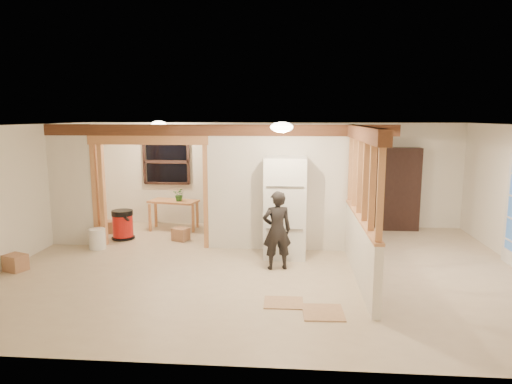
# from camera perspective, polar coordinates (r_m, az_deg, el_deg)

# --- Properties ---
(floor) EXTENTS (9.00, 6.50, 0.01)m
(floor) POSITION_cam_1_polar(r_m,az_deg,el_deg) (8.18, 1.02, -9.47)
(floor) COLOR beige
(floor) RESTS_ON ground
(ceiling) EXTENTS (9.00, 6.50, 0.01)m
(ceiling) POSITION_cam_1_polar(r_m,az_deg,el_deg) (7.74, 1.07, 8.35)
(ceiling) COLOR white
(wall_back) EXTENTS (9.00, 0.01, 2.50)m
(wall_back) POSITION_cam_1_polar(r_m,az_deg,el_deg) (11.08, 2.08, 2.18)
(wall_back) COLOR silver
(wall_back) RESTS_ON floor
(wall_front) EXTENTS (9.00, 0.01, 2.50)m
(wall_front) POSITION_cam_1_polar(r_m,az_deg,el_deg) (4.71, -1.41, -7.79)
(wall_front) COLOR silver
(wall_front) RESTS_ON floor
(wall_left) EXTENTS (0.01, 6.50, 2.50)m
(wall_left) POSITION_cam_1_polar(r_m,az_deg,el_deg) (9.29, -27.85, -0.31)
(wall_left) COLOR silver
(wall_left) RESTS_ON floor
(partition_left_stub) EXTENTS (0.90, 0.12, 2.50)m
(partition_left_stub) POSITION_cam_1_polar(r_m,az_deg,el_deg) (10.10, -22.08, 0.80)
(partition_left_stub) COLOR white
(partition_left_stub) RESTS_ON floor
(partition_center) EXTENTS (2.80, 0.12, 2.50)m
(partition_center) POSITION_cam_1_polar(r_m,az_deg,el_deg) (9.04, 2.78, 0.54)
(partition_center) COLOR white
(partition_center) RESTS_ON floor
(doorway_frame) EXTENTS (2.46, 0.14, 2.20)m
(doorway_frame) POSITION_cam_1_polar(r_m,az_deg,el_deg) (9.50, -13.09, -0.18)
(doorway_frame) COLOR tan
(doorway_frame) RESTS_ON floor
(header_beam_back) EXTENTS (7.00, 0.18, 0.22)m
(header_beam_back) POSITION_cam_1_polar(r_m,az_deg,el_deg) (9.05, -4.85, 7.72)
(header_beam_back) COLOR brown
(header_beam_back) RESTS_ON ceiling
(header_beam_right) EXTENTS (0.18, 3.30, 0.22)m
(header_beam_right) POSITION_cam_1_polar(r_m,az_deg,el_deg) (7.42, 13.41, 7.12)
(header_beam_right) COLOR brown
(header_beam_right) RESTS_ON ceiling
(pony_wall) EXTENTS (0.12, 3.20, 1.00)m
(pony_wall) POSITION_cam_1_polar(r_m,az_deg,el_deg) (7.72, 12.87, -6.95)
(pony_wall) COLOR white
(pony_wall) RESTS_ON floor
(stud_partition) EXTENTS (0.14, 3.20, 1.32)m
(stud_partition) POSITION_cam_1_polar(r_m,az_deg,el_deg) (7.48, 13.20, 1.61)
(stud_partition) COLOR tan
(stud_partition) RESTS_ON pony_wall
(window_back) EXTENTS (1.12, 0.10, 1.10)m
(window_back) POSITION_cam_1_polar(r_m,az_deg,el_deg) (11.38, -11.16, 3.72)
(window_back) COLOR black
(window_back) RESTS_ON wall_back
(ceiling_dome_main) EXTENTS (0.36, 0.36, 0.16)m
(ceiling_dome_main) POSITION_cam_1_polar(r_m,az_deg,el_deg) (7.23, 3.23, 8.10)
(ceiling_dome_main) COLOR #FFEABF
(ceiling_dome_main) RESTS_ON ceiling
(ceiling_dome_util) EXTENTS (0.32, 0.32, 0.14)m
(ceiling_dome_util) POSITION_cam_1_polar(r_m,az_deg,el_deg) (10.46, -12.08, 8.32)
(ceiling_dome_util) COLOR #FFEABF
(ceiling_dome_util) RESTS_ON ceiling
(hanging_bulb) EXTENTS (0.07, 0.07, 0.07)m
(hanging_bulb) POSITION_cam_1_polar(r_m,az_deg,el_deg) (9.66, -10.34, 6.52)
(hanging_bulb) COLOR #FFD88C
(hanging_bulb) RESTS_ON ceiling
(refrigerator) EXTENTS (0.78, 0.76, 1.90)m
(refrigerator) POSITION_cam_1_polar(r_m,az_deg,el_deg) (8.66, 3.66, -1.89)
(refrigerator) COLOR white
(refrigerator) RESTS_ON floor
(woman) EXTENTS (0.57, 0.45, 1.39)m
(woman) POSITION_cam_1_polar(r_m,az_deg,el_deg) (7.94, 2.64, -4.80)
(woman) COLOR black
(woman) RESTS_ON floor
(work_table) EXTENTS (1.20, 0.77, 0.70)m
(work_table) POSITION_cam_1_polar(r_m,az_deg,el_deg) (10.94, -10.22, -2.83)
(work_table) COLOR tan
(work_table) RESTS_ON floor
(potted_plant) EXTENTS (0.31, 0.28, 0.31)m
(potted_plant) POSITION_cam_1_polar(r_m,az_deg,el_deg) (10.74, -9.55, -0.31)
(potted_plant) COLOR #265827
(potted_plant) RESTS_ON work_table
(shop_vac) EXTENTS (0.51, 0.51, 0.65)m
(shop_vac) POSITION_cam_1_polar(r_m,az_deg,el_deg) (10.35, -16.32, -3.92)
(shop_vac) COLOR #B61712
(shop_vac) RESTS_ON floor
(bookshelf) EXTENTS (0.97, 0.32, 1.93)m
(bookshelf) POSITION_cam_1_polar(r_m,az_deg,el_deg) (11.16, 17.34, 0.34)
(bookshelf) COLOR black
(bookshelf) RESTS_ON floor
(bucket) EXTENTS (0.36, 0.36, 0.41)m
(bucket) POSITION_cam_1_polar(r_m,az_deg,el_deg) (9.78, -19.21, -5.55)
(bucket) COLOR white
(bucket) RESTS_ON floor
(box_util_a) EXTENTS (0.39, 0.37, 0.27)m
(box_util_a) POSITION_cam_1_polar(r_m,az_deg,el_deg) (10.01, -9.40, -5.22)
(box_util_a) COLOR #A87451
(box_util_a) RESTS_ON floor
(box_util_b) EXTENTS (0.38, 0.38, 0.28)m
(box_util_b) POSITION_cam_1_polar(r_m,az_deg,el_deg) (11.02, -17.80, -4.18)
(box_util_b) COLOR #A87451
(box_util_b) RESTS_ON floor
(box_front) EXTENTS (0.43, 0.39, 0.28)m
(box_front) POSITION_cam_1_polar(r_m,az_deg,el_deg) (9.02, -27.87, -7.81)
(box_front) COLOR #A87451
(box_front) RESTS_ON floor
(floor_panel_near) EXTENTS (0.57, 0.57, 0.02)m
(floor_panel_near) POSITION_cam_1_polar(r_m,az_deg,el_deg) (6.48, 8.40, -14.67)
(floor_panel_near) COLOR tan
(floor_panel_near) RESTS_ON floor
(floor_panel_far) EXTENTS (0.56, 0.45, 0.02)m
(floor_panel_far) POSITION_cam_1_polar(r_m,az_deg,el_deg) (6.73, 3.46, -13.64)
(floor_panel_far) COLOR tan
(floor_panel_far) RESTS_ON floor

